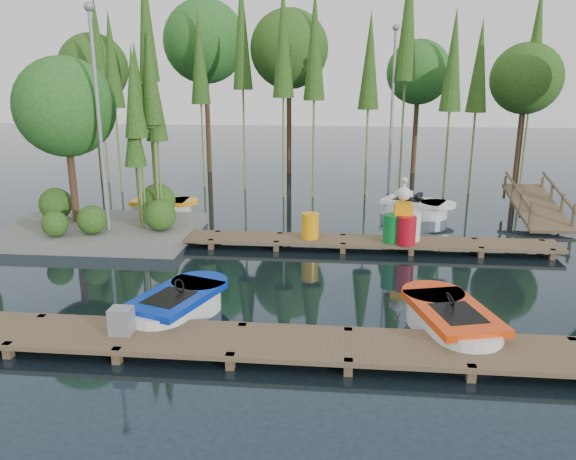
# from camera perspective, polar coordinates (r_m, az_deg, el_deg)

# --- Properties ---
(ground_plane) EXTENTS (90.00, 90.00, 0.00)m
(ground_plane) POSITION_cam_1_polar(r_m,az_deg,el_deg) (15.27, -2.06, -4.43)
(ground_plane) COLOR #1D2D37
(near_dock) EXTENTS (18.00, 1.50, 0.50)m
(near_dock) POSITION_cam_1_polar(r_m,az_deg,el_deg) (11.10, -5.25, -11.21)
(near_dock) COLOR brown
(near_dock) RESTS_ON ground
(far_dock) EXTENTS (15.00, 1.20, 0.50)m
(far_dock) POSITION_cam_1_polar(r_m,az_deg,el_deg) (17.47, 2.29, -1.04)
(far_dock) COLOR brown
(far_dock) RESTS_ON ground
(island) EXTENTS (6.20, 4.20, 6.75)m
(island) POSITION_cam_1_polar(r_m,az_deg,el_deg) (19.47, -19.70, 8.67)
(island) COLOR slate
(island) RESTS_ON ground
(tree_screen) EXTENTS (34.42, 18.53, 10.31)m
(tree_screen) POSITION_cam_1_polar(r_m,az_deg,el_deg) (25.15, -3.63, 17.59)
(tree_screen) COLOR #47301E
(tree_screen) RESTS_ON ground
(lamp_island) EXTENTS (0.30, 0.30, 7.25)m
(lamp_island) POSITION_cam_1_polar(r_m,az_deg,el_deg) (18.33, -18.76, 11.77)
(lamp_island) COLOR gray
(lamp_island) RESTS_ON ground
(lamp_rear) EXTENTS (0.30, 0.30, 7.25)m
(lamp_rear) POSITION_cam_1_polar(r_m,az_deg,el_deg) (25.31, 10.58, 13.15)
(lamp_rear) COLOR gray
(lamp_rear) RESTS_ON ground
(ramp) EXTENTS (1.50, 3.94, 1.49)m
(ramp) POSITION_cam_1_polar(r_m,az_deg,el_deg) (22.36, 23.91, 2.26)
(ramp) COLOR brown
(ramp) RESTS_ON ground
(boat_blue) EXTENTS (2.17, 3.14, 0.97)m
(boat_blue) POSITION_cam_1_polar(r_m,az_deg,el_deg) (12.69, -11.14, -7.66)
(boat_blue) COLOR white
(boat_blue) RESTS_ON ground
(boat_red) EXTENTS (2.09, 3.24, 1.01)m
(boat_red) POSITION_cam_1_polar(r_m,az_deg,el_deg) (12.16, 16.18, -9.02)
(boat_red) COLOR white
(boat_red) RESTS_ON ground
(boat_yellow_far) EXTENTS (2.69, 1.25, 1.34)m
(boat_yellow_far) POSITION_cam_1_polar(r_m,az_deg,el_deg) (22.22, -12.70, 2.35)
(boat_yellow_far) COLOR white
(boat_yellow_far) RESTS_ON ground
(boat_white_far) EXTENTS (3.15, 2.35, 1.36)m
(boat_white_far) POSITION_cam_1_polar(r_m,az_deg,el_deg) (21.93, 12.74, 2.23)
(boat_white_far) COLOR white
(boat_white_far) RESTS_ON ground
(utility_cabinet) EXTENTS (0.43, 0.37, 0.53)m
(utility_cabinet) POSITION_cam_1_polar(r_m,az_deg,el_deg) (11.58, -16.57, -8.83)
(utility_cabinet) COLOR gray
(utility_cabinet) RESTS_ON near_dock
(yellow_barrel) EXTENTS (0.53, 0.53, 0.79)m
(yellow_barrel) POSITION_cam_1_polar(r_m,az_deg,el_deg) (17.34, 2.27, 0.44)
(yellow_barrel) COLOR #FFA10D
(yellow_barrel) RESTS_ON far_dock
(drum_cluster) EXTENTS (1.15, 1.06, 1.99)m
(drum_cluster) POSITION_cam_1_polar(r_m,az_deg,el_deg) (17.22, 11.64, 0.65)
(drum_cluster) COLOR #0C6F28
(drum_cluster) RESTS_ON far_dock
(seagull_post) EXTENTS (0.45, 0.24, 0.72)m
(seagull_post) POSITION_cam_1_polar(r_m,az_deg,el_deg) (17.44, 12.93, 0.43)
(seagull_post) COLOR gray
(seagull_post) RESTS_ON far_dock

